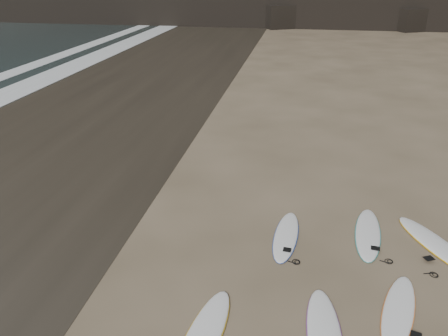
% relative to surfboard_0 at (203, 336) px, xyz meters
% --- Properties ---
extents(ground, '(240.00, 240.00, 0.00)m').
position_rel_surfboard_0_xyz_m(ground, '(4.40, 1.27, -0.05)').
color(ground, '#897559').
rests_on(ground, ground).
extents(wet_sand, '(12.00, 200.00, 0.01)m').
position_rel_surfboard_0_xyz_m(wet_sand, '(-8.60, 11.27, -0.04)').
color(wet_sand, '#383026').
rests_on(wet_sand, ground).
extents(surfboard_0, '(0.98, 2.70, 0.09)m').
position_rel_surfboard_0_xyz_m(surfboard_0, '(0.00, 0.00, 0.00)').
color(surfboard_0, white).
rests_on(surfboard_0, ground).
extents(surfboard_1, '(0.79, 2.68, 0.10)m').
position_rel_surfboard_0_xyz_m(surfboard_1, '(2.24, 0.39, 0.00)').
color(surfboard_1, white).
rests_on(surfboard_1, ground).
extents(surfboard_2, '(1.24, 2.47, 0.09)m').
position_rel_surfboard_0_xyz_m(surfboard_2, '(3.73, 1.33, -0.00)').
color(surfboard_2, white).
rests_on(surfboard_2, ground).
extents(surfboard_5, '(0.76, 2.43, 0.09)m').
position_rel_surfboard_0_xyz_m(surfboard_5, '(1.37, 3.67, -0.00)').
color(surfboard_5, white).
rests_on(surfboard_5, ground).
extents(surfboard_6, '(0.92, 2.62, 0.09)m').
position_rel_surfboard_0_xyz_m(surfboard_6, '(3.46, 4.14, -0.00)').
color(surfboard_6, white).
rests_on(surfboard_6, ground).
extents(surfboard_7, '(1.84, 2.76, 0.10)m').
position_rel_surfboard_0_xyz_m(surfboard_7, '(5.09, 3.90, 0.00)').
color(surfboard_7, white).
rests_on(surfboard_7, ground).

